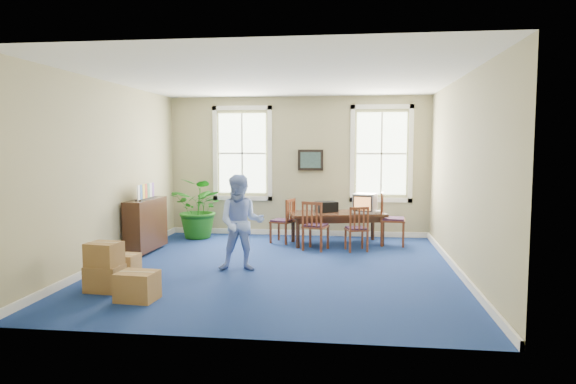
# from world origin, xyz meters

# --- Properties ---
(floor) EXTENTS (6.50, 6.50, 0.00)m
(floor) POSITION_xyz_m (0.00, 0.00, 0.00)
(floor) COLOR navy
(floor) RESTS_ON ground
(ceiling) EXTENTS (6.50, 6.50, 0.00)m
(ceiling) POSITION_xyz_m (0.00, 0.00, 3.20)
(ceiling) COLOR white
(ceiling) RESTS_ON ground
(wall_back) EXTENTS (6.50, 0.00, 6.50)m
(wall_back) POSITION_xyz_m (0.00, 3.25, 1.60)
(wall_back) COLOR tan
(wall_back) RESTS_ON ground
(wall_front) EXTENTS (6.50, 0.00, 6.50)m
(wall_front) POSITION_xyz_m (0.00, -3.25, 1.60)
(wall_front) COLOR tan
(wall_front) RESTS_ON ground
(wall_left) EXTENTS (0.00, 6.50, 6.50)m
(wall_left) POSITION_xyz_m (-3.00, 0.00, 1.60)
(wall_left) COLOR tan
(wall_left) RESTS_ON ground
(wall_right) EXTENTS (0.00, 6.50, 6.50)m
(wall_right) POSITION_xyz_m (3.00, 0.00, 1.60)
(wall_right) COLOR tan
(wall_right) RESTS_ON ground
(baseboard_back) EXTENTS (6.00, 0.04, 0.12)m
(baseboard_back) POSITION_xyz_m (0.00, 3.22, 0.06)
(baseboard_back) COLOR white
(baseboard_back) RESTS_ON ground
(baseboard_left) EXTENTS (0.04, 6.50, 0.12)m
(baseboard_left) POSITION_xyz_m (-2.97, 0.00, 0.06)
(baseboard_left) COLOR white
(baseboard_left) RESTS_ON ground
(baseboard_right) EXTENTS (0.04, 6.50, 0.12)m
(baseboard_right) POSITION_xyz_m (2.97, 0.00, 0.06)
(baseboard_right) COLOR white
(baseboard_right) RESTS_ON ground
(window_left) EXTENTS (1.40, 0.12, 2.20)m
(window_left) POSITION_xyz_m (-1.30, 3.23, 1.90)
(window_left) COLOR white
(window_left) RESTS_ON ground
(window_right) EXTENTS (1.40, 0.12, 2.20)m
(window_right) POSITION_xyz_m (1.90, 3.23, 1.90)
(window_right) COLOR white
(window_right) RESTS_ON ground
(wall_picture) EXTENTS (0.58, 0.06, 0.48)m
(wall_picture) POSITION_xyz_m (0.30, 3.20, 1.75)
(wall_picture) COLOR black
(wall_picture) RESTS_ON ground
(conference_table) EXTENTS (2.14, 1.36, 0.67)m
(conference_table) POSITION_xyz_m (0.94, 2.27, 0.34)
(conference_table) COLOR #3D2214
(conference_table) RESTS_ON ground
(crt_tv) EXTENTS (0.55, 0.58, 0.40)m
(crt_tv) POSITION_xyz_m (1.52, 2.31, 0.88)
(crt_tv) COLOR #B7B7BC
(crt_tv) RESTS_ON conference_table
(game_console) EXTENTS (0.18, 0.22, 0.05)m
(game_console) POSITION_xyz_m (1.79, 2.27, 0.70)
(game_console) COLOR white
(game_console) RESTS_ON conference_table
(equipment_bag) EXTENTS (0.52, 0.44, 0.22)m
(equipment_bag) POSITION_xyz_m (0.71, 2.31, 0.78)
(equipment_bag) COLOR black
(equipment_bag) RESTS_ON conference_table
(chair_near_left) EXTENTS (0.56, 0.56, 0.99)m
(chair_near_left) POSITION_xyz_m (0.53, 1.59, 0.49)
(chair_near_left) COLOR brown
(chair_near_left) RESTS_ON ground
(chair_near_right) EXTENTS (0.50, 0.50, 0.90)m
(chair_near_right) POSITION_xyz_m (1.34, 1.59, 0.45)
(chair_near_right) COLOR brown
(chair_near_right) RESTS_ON ground
(chair_end_left) EXTENTS (0.55, 0.55, 0.95)m
(chair_end_left) POSITION_xyz_m (-0.23, 2.27, 0.48)
(chair_end_left) COLOR brown
(chair_end_left) RESTS_ON ground
(chair_end_right) EXTENTS (0.54, 0.54, 1.11)m
(chair_end_right) POSITION_xyz_m (2.11, 2.27, 0.55)
(chair_end_right) COLOR brown
(chair_end_right) RESTS_ON ground
(man) EXTENTS (0.85, 0.70, 1.61)m
(man) POSITION_xyz_m (-0.58, -0.26, 0.80)
(man) COLOR #8FABF3
(man) RESTS_ON ground
(credenza) EXTENTS (0.41, 1.28, 0.99)m
(credenza) POSITION_xyz_m (-2.75, 0.97, 0.50)
(credenza) COLOR #3D2214
(credenza) RESTS_ON ground
(brochure_rack) EXTENTS (0.21, 0.73, 0.32)m
(brochure_rack) POSITION_xyz_m (-2.73, 0.97, 1.15)
(brochure_rack) COLOR #99999E
(brochure_rack) RESTS_ON credenza
(potted_plant) EXTENTS (1.51, 1.41, 1.36)m
(potted_plant) POSITION_xyz_m (-2.13, 2.57, 0.68)
(potted_plant) COLOR #185D13
(potted_plant) RESTS_ON ground
(cardboard_boxes) EXTENTS (1.41, 1.41, 0.74)m
(cardboard_boxes) POSITION_xyz_m (-2.09, -1.59, 0.37)
(cardboard_boxes) COLOR #A67540
(cardboard_boxes) RESTS_ON ground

